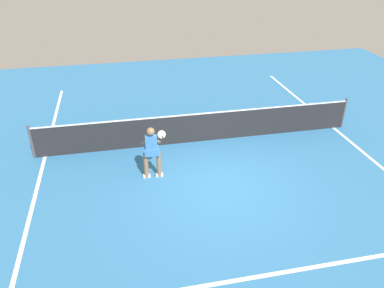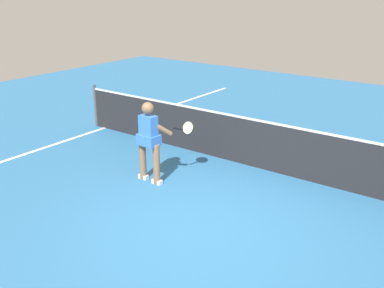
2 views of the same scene
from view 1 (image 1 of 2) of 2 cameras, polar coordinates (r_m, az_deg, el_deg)
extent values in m
plane|color=teal|center=(10.46, 4.43, -6.47)|extent=(24.83, 24.83, 0.00)
cube|color=white|center=(8.23, 10.77, -18.89)|extent=(9.87, 0.10, 0.01)
cube|color=white|center=(10.42, -23.03, -9.19)|extent=(0.10, 17.10, 0.01)
cube|color=white|center=(12.60, 26.60, -3.12)|extent=(0.10, 17.10, 0.01)
cylinder|color=#4C4C51|center=(12.46, -23.03, 0.27)|extent=(0.08, 0.08, 1.10)
cylinder|color=#4C4C51|center=(14.44, 21.89, 4.36)|extent=(0.08, 0.08, 1.10)
cube|color=#232326|center=(12.46, 1.13, 2.42)|extent=(10.39, 0.02, 0.98)
cube|color=white|center=(12.24, 1.16, 4.56)|extent=(10.39, 0.02, 0.04)
cylinder|color=#8C6647|center=(10.70, -6.93, -3.21)|extent=(0.13, 0.13, 0.78)
cylinder|color=#8C6647|center=(10.71, -5.00, -3.07)|extent=(0.13, 0.13, 0.78)
cube|color=white|center=(10.89, -6.82, -4.78)|extent=(0.20, 0.10, 0.08)
cube|color=white|center=(10.90, -4.92, -4.63)|extent=(0.20, 0.10, 0.08)
cube|color=#3875D6|center=(10.37, -6.14, -0.09)|extent=(0.33, 0.22, 0.52)
cube|color=#3875D6|center=(10.47, -6.09, -1.05)|extent=(0.41, 0.30, 0.20)
sphere|color=#8C6647|center=(10.19, -6.26, 1.88)|extent=(0.22, 0.22, 0.22)
cylinder|color=#8C6647|center=(10.49, -7.01, 0.33)|extent=(0.26, 0.48, 0.37)
cylinder|color=#8C6647|center=(10.50, -5.38, 0.45)|extent=(0.30, 0.46, 0.37)
cylinder|color=black|center=(10.77, -4.47, 1.02)|extent=(0.05, 0.30, 0.14)
torus|color=black|center=(11.06, -4.59, 1.46)|extent=(0.29, 0.13, 0.28)
cylinder|color=beige|center=(11.06, -4.59, 1.46)|extent=(0.24, 0.10, 0.23)
camera|label=2|loc=(7.31, 45.65, -0.06)|focal=41.74mm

